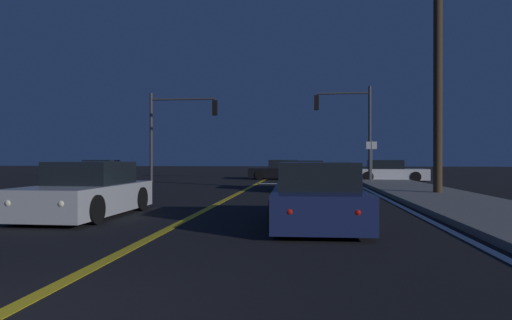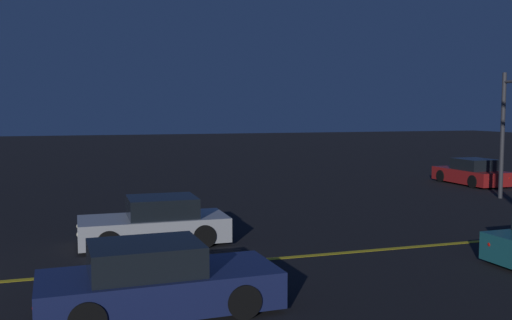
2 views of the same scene
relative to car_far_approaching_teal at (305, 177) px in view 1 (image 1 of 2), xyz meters
The scene contains 14 objects.
sidewalk_right 6.82m from the car_far_approaching_teal, 46.37° to the right, with size 3.20×41.58×0.15m, color slate.
lane_line_center 5.65m from the car_far_approaching_teal, 118.72° to the right, with size 0.20×39.27×0.01m, color gold.
lane_line_edge_right 5.72m from the car_far_approaching_teal, 59.99° to the right, with size 0.16×39.27×0.01m, color white.
stop_bar 5.16m from the car_far_approaching_teal, 87.78° to the left, with size 5.79×0.50×0.01m, color white.
car_far_approaching_teal is the anchor object (origin of this frame).
car_parked_curb_silver 10.82m from the car_far_approaching_teal, 119.49° to the right, with size 1.97×4.19×1.34m.
car_following_oncoming_navy 10.20m from the car_far_approaching_teal, 88.45° to the right, with size 2.03×4.50×1.34m.
car_distant_tail_white 10.06m from the car_far_approaching_teal, 58.80° to the left, with size 4.60×1.89×1.34m.
car_lead_oncoming_red 15.76m from the car_far_approaching_teal, 149.59° to the left, with size 4.22×1.99×1.34m.
car_mid_block_black 10.69m from the car_far_approaching_teal, 98.97° to the left, with size 4.26×2.06×1.34m.
traffic_signal_near_right 8.55m from the car_far_approaching_teal, 70.00° to the left, with size 3.43×0.28×5.81m.
traffic_signal_far_left 10.28m from the car_far_approaching_teal, 142.15° to the left, with size 4.17×0.28×5.41m.
utility_pole_right 7.13m from the car_far_approaching_teal, 26.80° to the right, with size 1.81×0.32×9.66m.
street_sign_corner 5.95m from the car_far_approaching_teal, 52.13° to the left, with size 0.56×0.07×2.40m.
Camera 1 is at (2.74, -3.27, 1.41)m, focal length 30.82 mm.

